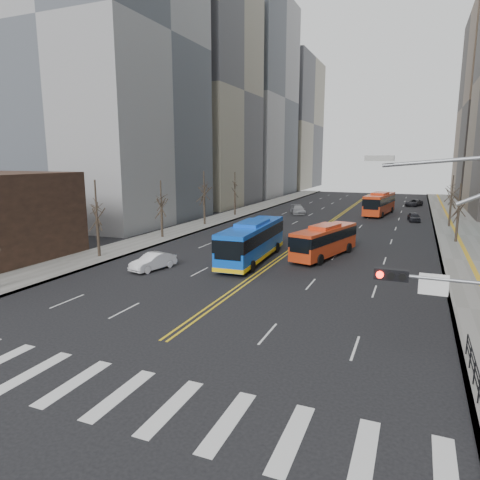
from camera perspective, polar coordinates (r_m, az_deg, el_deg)
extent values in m
plane|color=black|center=(19.49, -18.57, -18.27)|extent=(220.00, 220.00, 0.00)
cube|color=gray|center=(58.65, 27.92, 0.50)|extent=(7.00, 130.00, 0.15)
cube|color=gray|center=(64.76, -3.52, 2.61)|extent=(5.00, 130.00, 0.15)
cube|color=silver|center=(21.78, -25.92, -15.58)|extent=(0.70, 4.00, 0.01)
cube|color=silver|center=(20.21, -21.23, -17.33)|extent=(0.70, 4.00, 0.01)
cube|color=silver|center=(18.81, -15.69, -19.21)|extent=(0.70, 4.00, 0.01)
cube|color=silver|center=(17.61, -9.17, -21.16)|extent=(0.70, 4.00, 0.01)
cube|color=silver|center=(16.66, -1.62, -23.06)|extent=(0.70, 4.00, 0.01)
cube|color=silver|center=(16.01, 6.92, -24.72)|extent=(0.70, 4.00, 0.01)
cube|color=silver|center=(15.69, 16.19, -25.94)|extent=(0.70, 4.00, 0.01)
cube|color=silver|center=(15.73, 25.79, -26.56)|extent=(0.70, 4.00, 0.01)
cube|color=gold|center=(69.26, 12.45, 2.85)|extent=(0.15, 100.00, 0.01)
cube|color=gold|center=(69.20, 12.78, 2.83)|extent=(0.15, 100.00, 0.01)
cube|color=gray|center=(69.73, -17.65, 24.20)|extent=(22.00, 24.00, 52.00)
cube|color=gray|center=(90.31, -6.28, 18.84)|extent=(22.00, 22.00, 44.00)
cube|color=gray|center=(114.46, 0.99, 18.19)|extent=(20.00, 26.00, 48.00)
cube|color=gray|center=(143.88, 6.20, 15.02)|extent=(18.00, 30.00, 40.00)
cylinder|color=gray|center=(15.16, 26.91, -4.87)|extent=(4.50, 0.12, 0.12)
cube|color=black|center=(15.11, 19.52, -4.36)|extent=(1.10, 0.28, 0.38)
cylinder|color=#FF190C|center=(14.98, 18.15, -4.41)|extent=(0.24, 0.08, 0.24)
cylinder|color=black|center=(14.96, 19.49, -4.51)|extent=(0.24, 0.08, 0.24)
cylinder|color=black|center=(14.95, 20.83, -4.61)|extent=(0.24, 0.08, 0.24)
cube|color=white|center=(15.17, 24.39, -5.44)|extent=(0.90, 0.06, 0.70)
cube|color=#999993|center=(14.67, 18.09, 10.32)|extent=(0.90, 0.35, 0.18)
cube|color=black|center=(20.50, 28.90, -14.01)|extent=(0.04, 6.00, 0.04)
cylinder|color=black|center=(19.37, 29.25, -17.16)|extent=(0.06, 0.06, 1.00)
cylinder|color=black|center=(20.70, 28.77, -15.28)|extent=(0.06, 0.06, 1.00)
cylinder|color=black|center=(22.06, 28.36, -13.62)|extent=(0.06, 0.06, 1.00)
cylinder|color=black|center=(23.44, 28.00, -12.15)|extent=(0.06, 0.06, 1.00)
cylinder|color=#30281D|center=(42.60, -18.38, 0.33)|extent=(0.28, 0.28, 3.90)
cylinder|color=#30281D|center=(51.32, -10.37, 2.24)|extent=(0.28, 0.28, 3.60)
cylinder|color=#30281D|center=(60.74, -4.76, 3.88)|extent=(0.28, 0.28, 4.00)
cylinder|color=#30281D|center=(70.65, -0.68, 4.80)|extent=(0.28, 0.28, 3.80)
cylinder|color=#30281D|center=(53.34, 26.95, 1.50)|extent=(0.28, 0.28, 3.50)
cylinder|color=#30281D|center=(65.19, 26.20, 3.16)|extent=(0.28, 0.28, 3.75)
cube|color=blue|center=(39.36, 1.64, -0.09)|extent=(3.25, 12.71, 3.01)
cube|color=black|center=(39.25, 1.65, 0.74)|extent=(3.31, 12.74, 1.08)
cube|color=blue|center=(39.09, 1.66, 2.22)|extent=(2.32, 4.51, 0.40)
cube|color=yellow|center=(39.63, 1.63, -1.94)|extent=(3.31, 12.74, 0.35)
cylinder|color=black|center=(36.38, -2.30, -3.18)|extent=(0.35, 1.01, 1.00)
cylinder|color=black|center=(35.52, 1.64, -3.53)|extent=(0.35, 1.01, 1.00)
cylinder|color=black|center=(43.78, 1.63, -0.78)|extent=(0.35, 1.01, 1.00)
cylinder|color=black|center=(43.06, 4.95, -1.01)|extent=(0.35, 1.01, 1.00)
cube|color=red|center=(41.46, 11.23, -0.09)|extent=(4.62, 10.05, 2.50)
cube|color=black|center=(41.36, 11.25, 0.61)|extent=(4.68, 10.08, 0.91)
cube|color=red|center=(41.23, 11.30, 1.75)|extent=(2.59, 3.77, 0.40)
cylinder|color=black|center=(39.45, 7.72, -2.17)|extent=(0.54, 1.04, 1.00)
cylinder|color=black|center=(38.45, 10.61, -2.60)|extent=(0.54, 1.04, 1.00)
cylinder|color=black|center=(44.92, 11.65, -0.70)|extent=(0.54, 1.04, 1.00)
cylinder|color=black|center=(44.04, 14.26, -1.05)|extent=(0.54, 1.04, 1.00)
cube|color=red|center=(75.36, 18.10, 4.66)|extent=(4.29, 12.20, 3.12)
cube|color=black|center=(75.30, 18.13, 5.10)|extent=(4.35, 12.23, 1.11)
cube|color=red|center=(75.21, 18.18, 5.91)|extent=(2.71, 4.43, 0.40)
cylinder|color=black|center=(72.11, 16.33, 3.37)|extent=(0.43, 1.03, 1.00)
cylinder|color=black|center=(71.52, 18.45, 3.19)|extent=(0.43, 1.03, 1.00)
cylinder|color=black|center=(79.51, 17.68, 3.95)|extent=(0.43, 1.03, 1.00)
cylinder|color=black|center=(78.97, 19.60, 3.79)|extent=(0.43, 1.03, 1.00)
imported|color=silver|center=(37.02, -11.51, -2.82)|extent=(2.49, 4.52, 1.41)
imported|color=black|center=(69.43, 22.18, 2.88)|extent=(2.09, 4.12, 1.34)
imported|color=#97979C|center=(73.38, 7.72, 4.02)|extent=(3.95, 5.55, 1.49)
imported|color=black|center=(91.70, 22.18, 4.61)|extent=(3.66, 5.20, 1.32)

